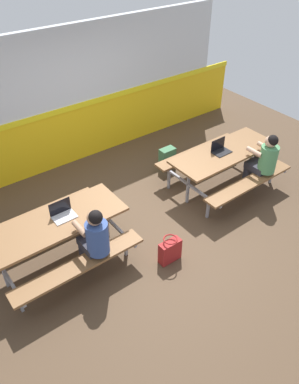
{
  "coord_description": "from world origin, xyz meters",
  "views": [
    {
      "loc": [
        -2.87,
        -3.83,
        4.25
      ],
      "look_at": [
        0.0,
        0.03,
        0.55
      ],
      "focal_mm": 35.75,
      "sensor_mm": 36.0,
      "label": 1
    }
  ],
  "objects": [
    {
      "name": "picnic_table_left",
      "position": [
        -1.6,
        0.07,
        0.58
      ],
      "size": [
        2.0,
        1.57,
        0.74
      ],
      "color": "brown",
      "rests_on": "ground"
    },
    {
      "name": "backpack_dark",
      "position": [
        1.17,
        1.03,
        0.22
      ],
      "size": [
        0.3,
        0.22,
        0.44
      ],
      "color": "#3F724C",
      "rests_on": "ground"
    },
    {
      "name": "student_nearer",
      "position": [
        -1.28,
        -0.48,
        0.71
      ],
      "size": [
        0.36,
        0.53,
        1.21
      ],
      "color": "#2D2D38",
      "rests_on": "ground"
    },
    {
      "name": "laptop_silver",
      "position": [
        -1.44,
        0.11,
        0.79
      ],
      "size": [
        0.32,
        0.22,
        0.22
      ],
      "color": "silver",
      "rests_on": "picnic_table_left"
    },
    {
      "name": "accent_backdrop",
      "position": [
        0.0,
        2.41,
        1.25
      ],
      "size": [
        8.0,
        0.14,
        2.6
      ],
      "color": "yellow",
      "rests_on": "ground"
    },
    {
      "name": "picnic_table_right",
      "position": [
        1.6,
        -0.02,
        0.58
      ],
      "size": [
        2.0,
        1.57,
        0.74
      ],
      "color": "brown",
      "rests_on": "ground"
    },
    {
      "name": "ground_plane",
      "position": [
        0.0,
        0.0,
        -0.01
      ],
      "size": [
        10.0,
        10.0,
        0.02
      ],
      "primitive_type": "cube",
      "color": "#4C3826"
    },
    {
      "name": "tote_bag_bright",
      "position": [
        -0.32,
        -0.9,
        0.19
      ],
      "size": [
        0.34,
        0.21,
        0.43
      ],
      "color": "maroon",
      "rests_on": "ground"
    },
    {
      "name": "student_further",
      "position": [
        2.0,
        -0.57,
        0.71
      ],
      "size": [
        0.36,
        0.53,
        1.21
      ],
      "color": "#2D2D38",
      "rests_on": "ground"
    },
    {
      "name": "laptop_dark",
      "position": [
        1.53,
        0.02,
        0.79
      ],
      "size": [
        0.32,
        0.22,
        0.22
      ],
      "color": "black",
      "rests_on": "picnic_table_right"
    }
  ]
}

